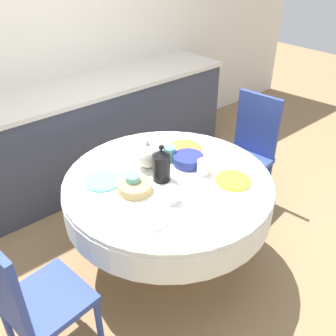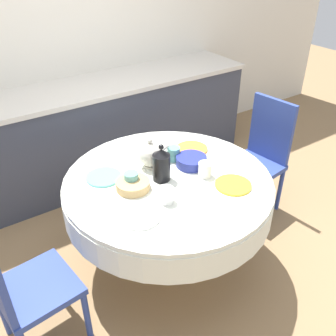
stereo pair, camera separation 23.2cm
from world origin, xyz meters
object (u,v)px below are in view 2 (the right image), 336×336
(chair_left, at_px, (261,153))
(coffee_carafe, at_px, (161,165))
(teapot, at_px, (151,154))
(chair_right, at_px, (18,284))

(chair_left, height_order, coffee_carafe, coffee_carafe)
(coffee_carafe, bearing_deg, teapot, 82.01)
(chair_right, xyz_separation_m, coffee_carafe, (0.97, 0.14, 0.31))
(coffee_carafe, xyz_separation_m, teapot, (0.02, 0.17, -0.01))
(chair_right, relative_size, coffee_carafe, 3.85)
(coffee_carafe, bearing_deg, chair_left, 6.42)
(chair_right, bearing_deg, teapot, 100.28)
(chair_left, distance_m, coffee_carafe, 1.09)
(chair_left, bearing_deg, chair_right, 89.43)
(coffee_carafe, distance_m, teapot, 0.17)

